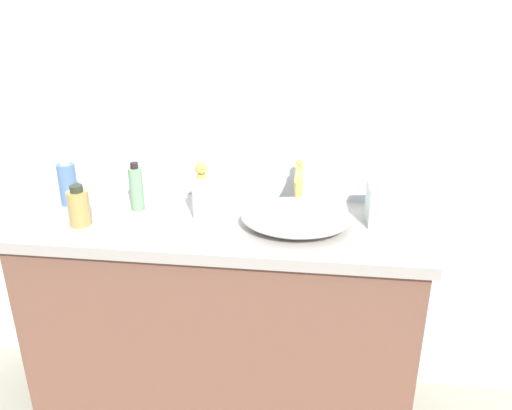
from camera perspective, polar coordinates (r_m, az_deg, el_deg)
The scene contains 10 objects.
bathroom_wall_rear at distance 2.06m, azimuth -1.92°, elevation 12.35°, with size 6.00×0.06×2.60m, color silver.
vanity_counter at distance 2.15m, azimuth -3.70°, elevation -12.37°, with size 1.47×0.50×0.88m.
wall_mirror_panel at distance 2.02m, azimuth -3.05°, elevation 13.04°, with size 1.25×0.01×0.90m, color #B2BCC6.
sink_basin at distance 1.86m, azimuth 4.26°, elevation -1.28°, with size 0.38×0.31×0.08m, color silver.
faucet at distance 1.99m, azimuth 4.57°, elevation 2.49°, with size 0.03×0.14×0.18m.
soap_dispenser at distance 1.92m, azimuth -5.76°, elevation 1.08°, with size 0.07×0.07×0.21m.
lotion_bottle at distance 1.97m, azimuth -18.39°, elevation -0.19°, with size 0.07×0.07×0.15m.
perfume_bottle at distance 2.04m, azimuth -12.66°, elevation 1.79°, with size 0.05×0.05×0.18m.
spray_can at distance 2.16m, azimuth -19.45°, elevation 2.20°, with size 0.07×0.07×0.18m.
tissue_box at distance 1.94m, azimuth 13.74°, elevation 0.28°, with size 0.14×0.14×0.18m.
Camera 1 is at (0.31, -1.27, 1.70)m, focal length 37.48 mm.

